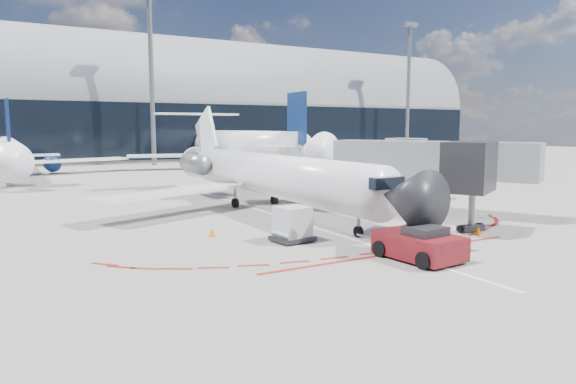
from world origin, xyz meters
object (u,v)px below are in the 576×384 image
regional_jet (264,173)px  pushback_tug (419,244)px  uld_container (293,224)px  ramp_worker (409,234)px

regional_jet → pushback_tug: (-0.45, -15.67, -1.83)m
uld_container → regional_jet: bearing=63.3°
pushback_tug → ramp_worker: bearing=68.6°
regional_jet → ramp_worker: regional_jet is taller
ramp_worker → pushback_tug: bearing=61.5°
regional_jet → uld_container: 10.72m
regional_jet → uld_container: (-3.47, -10.02, -1.62)m
regional_jet → ramp_worker: bearing=-90.6°
pushback_tug → uld_container: uld_container is taller
regional_jet → pushback_tug: regional_jet is taller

